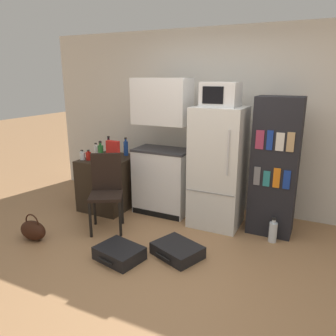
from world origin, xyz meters
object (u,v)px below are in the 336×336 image
(bottle_green_tall, at_px, (101,153))
(handbag, at_px, (33,230))
(bottle_ketchup_red, at_px, (89,156))
(suitcase_large_flat, at_px, (119,253))
(bottle_blue_soda, at_px, (126,148))
(water_bottle_front, at_px, (273,232))
(bookshelf, at_px, (275,167))
(bottle_wine_dark, at_px, (109,148))
(cereal_box, at_px, (113,151))
(side_table, at_px, (110,182))
(microwave, at_px, (221,94))
(bottle_milk_white, at_px, (96,150))
(bowl, at_px, (116,157))
(chair, at_px, (106,186))
(refrigerator, at_px, (218,168))
(bottle_clear_short, at_px, (82,156))
(kitchen_hutch, at_px, (162,154))
(suitcase_small_flat, at_px, (177,250))

(bottle_green_tall, distance_m, handbag, 1.35)
(bottle_ketchup_red, bearing_deg, suitcase_large_flat, -40.42)
(bottle_blue_soda, bearing_deg, water_bottle_front, -8.31)
(bookshelf, distance_m, bottle_wine_dark, 2.39)
(bottle_wine_dark, relative_size, cereal_box, 1.02)
(bottle_blue_soda, height_order, water_bottle_front, bottle_blue_soda)
(bottle_blue_soda, relative_size, water_bottle_front, 0.88)
(side_table, distance_m, microwave, 2.12)
(side_table, relative_size, bottle_milk_white, 4.10)
(microwave, relative_size, bowl, 2.95)
(bottle_milk_white, relative_size, chair, 0.20)
(cereal_box, xyz_separation_m, water_bottle_front, (2.22, 0.08, -0.78))
(refrigerator, height_order, chair, refrigerator)
(bottle_clear_short, relative_size, cereal_box, 0.47)
(suitcase_large_flat, bearing_deg, bookshelf, 58.25)
(kitchen_hutch, distance_m, chair, 0.93)
(microwave, relative_size, cereal_box, 1.47)
(suitcase_small_flat, bearing_deg, refrigerator, 104.62)
(bottle_clear_short, xyz_separation_m, chair, (0.67, -0.36, -0.24))
(kitchen_hutch, height_order, bottle_blue_soda, kitchen_hutch)
(bottle_blue_soda, xyz_separation_m, bowl, (-0.03, -0.24, -0.09))
(side_table, xyz_separation_m, bottle_milk_white, (-0.26, 0.05, 0.46))
(bottle_wine_dark, distance_m, bottle_blue_soda, 0.25)
(kitchen_hutch, height_order, bottle_green_tall, kitchen_hutch)
(bottle_milk_white, height_order, bowl, bottle_milk_white)
(cereal_box, bearing_deg, refrigerator, 10.35)
(bottle_wine_dark, bearing_deg, refrigerator, 0.46)
(suitcase_large_flat, distance_m, handbag, 1.20)
(microwave, bearing_deg, handbag, -142.83)
(bottle_ketchup_red, distance_m, cereal_box, 0.40)
(microwave, relative_size, handbag, 1.23)
(microwave, height_order, suitcase_small_flat, microwave)
(bowl, relative_size, handbag, 0.42)
(bottle_wine_dark, xyz_separation_m, bottle_blue_soda, (0.20, 0.16, -0.01))
(bottle_wine_dark, distance_m, water_bottle_front, 2.59)
(chair, relative_size, water_bottle_front, 3.13)
(microwave, bearing_deg, bottle_green_tall, -169.02)
(chair, xyz_separation_m, handbag, (-0.61, -0.69, -0.45))
(kitchen_hutch, bearing_deg, suitcase_small_flat, -55.65)
(bottle_wine_dark, distance_m, suitcase_small_flat, 2.03)
(water_bottle_front, bearing_deg, refrigerator, 166.45)
(refrigerator, distance_m, suitcase_small_flat, 1.22)
(chair, height_order, suitcase_large_flat, chair)
(side_table, distance_m, bottle_clear_short, 0.57)
(cereal_box, bearing_deg, chair, -66.47)
(suitcase_small_flat, bearing_deg, bottle_wine_dark, 169.96)
(microwave, xyz_separation_m, bottle_green_tall, (-1.62, -0.31, -0.83))
(side_table, height_order, suitcase_small_flat, side_table)
(cereal_box, bearing_deg, water_bottle_front, 1.98)
(bottle_clear_short, bearing_deg, bottle_green_tall, 8.29)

